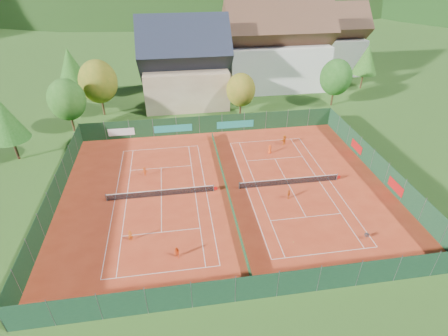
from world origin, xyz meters
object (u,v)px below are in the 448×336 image
player_right_far_a (270,149)px  player_left_mid (177,253)px  ball_hopper (367,235)px  player_right_near (289,194)px  chalet (185,68)px  hotel_block_b (325,43)px  hotel_block_a (276,51)px  player_left_near (130,236)px  player_right_far_b (284,140)px  player_left_far (145,171)px

player_right_far_a → player_left_mid: bearing=22.9°
ball_hopper → player_right_near: bearing=126.7°
chalet → hotel_block_b: size_ratio=0.94×
hotel_block_b → ball_hopper: bearing=-107.4°
hotel_block_a → ball_hopper: (-3.10, -46.62, -6.83)m
player_left_near → player_right_far_b: (21.59, 17.45, 0.14)m
hotel_block_a → player_right_far_b: bearing=-102.1°
player_left_near → player_right_far_b: bearing=25.3°
player_left_near → player_left_far: size_ratio=1.01×
hotel_block_b → player_right_near: (-22.94, -46.79, -5.99)m
hotel_block_b → player_left_far: bearing=-135.7°
hotel_block_a → ball_hopper: size_ratio=27.00×
hotel_block_b → player_left_near: hotel_block_b is taller
hotel_block_a → player_right_near: hotel_block_a is taller
player_right_far_b → hotel_block_a: bearing=-138.3°
player_left_mid → player_right_near: bearing=67.1°
player_left_far → player_right_far_a: bearing=178.9°
chalet → player_left_mid: (-3.48, -40.23, -5.97)m
player_left_far → chalet: bearing=-117.2°
player_left_mid → player_right_far_b: 26.65m
hotel_block_b → player_right_far_b: size_ratio=10.90×
chalet → hotel_block_a: size_ratio=0.75×
player_right_near → player_right_far_b: player_right_far_b is taller
player_right_far_a → player_left_far: bearing=-19.1°
chalet → player_left_near: 38.49m
player_right_far_b → player_left_near: bearing=2.7°
player_right_far_b → player_right_near: bearing=39.0°
player_left_mid → player_right_near: size_ratio=1.05×
player_right_near → player_right_far_a: size_ratio=0.90×
player_left_mid → player_right_near: 15.46m
player_left_mid → player_right_far_b: player_right_far_b is taller
hotel_block_a → player_right_far_a: hotel_block_a is taller
player_left_near → player_right_far_b: 27.76m
player_right_near → player_right_far_a: (0.61, 10.88, 0.07)m
player_left_near → player_right_far_a: bearing=25.4°
player_right_far_a → hotel_block_a: bearing=-136.1°
chalet → ball_hopper: (15.90, -40.62, -6.07)m
hotel_block_a → player_right_far_b: hotel_block_a is taller
ball_hopper → player_right_far_a: player_right_far_a is taller
hotel_block_a → player_right_near: 40.37m
ball_hopper → player_left_far: 27.70m
chalet → ball_hopper: 44.04m
chalet → hotel_block_a: 19.94m
player_left_near → chalet: bearing=64.0°
chalet → player_right_near: (10.06, -32.79, -6.00)m
ball_hopper → player_left_near: player_left_near is taller
hotel_block_b → player_right_near: hotel_block_b is taller
hotel_block_a → player_right_far_a: bearing=-106.6°
player_right_far_a → ball_hopper: bearing=76.1°
hotel_block_a → chalet: bearing=-162.5°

